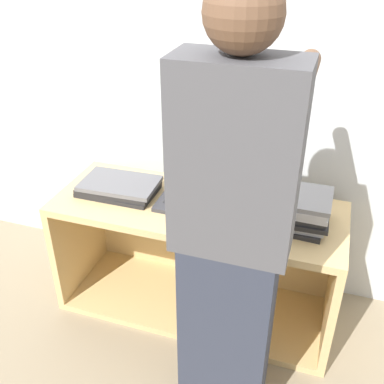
{
  "coord_description": "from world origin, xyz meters",
  "views": [
    {
      "loc": [
        0.53,
        -1.44,
        1.77
      ],
      "look_at": [
        0.0,
        0.18,
        0.75
      ],
      "focal_mm": 42.0,
      "sensor_mm": 36.0,
      "label": 1
    }
  ],
  "objects_px": {
    "laptop_stack_right": "(284,207)",
    "person": "(232,236)",
    "laptop_open": "(200,192)",
    "laptop_stack_left": "(119,187)"
  },
  "relations": [
    {
      "from": "laptop_open",
      "to": "laptop_stack_right",
      "type": "bearing_deg",
      "value": -6.63
    },
    {
      "from": "laptop_open",
      "to": "person",
      "type": "distance_m",
      "value": 0.61
    },
    {
      "from": "laptop_stack_right",
      "to": "person",
      "type": "bearing_deg",
      "value": -105.02
    },
    {
      "from": "laptop_open",
      "to": "laptop_stack_right",
      "type": "height_order",
      "value": "laptop_open"
    },
    {
      "from": "laptop_open",
      "to": "laptop_stack_right",
      "type": "relative_size",
      "value": 0.94
    },
    {
      "from": "laptop_stack_right",
      "to": "person",
      "type": "xyz_separation_m",
      "value": [
        -0.13,
        -0.48,
        0.14
      ]
    },
    {
      "from": "laptop_stack_left",
      "to": "person",
      "type": "distance_m",
      "value": 0.85
    },
    {
      "from": "laptop_open",
      "to": "laptop_stack_right",
      "type": "xyz_separation_m",
      "value": [
        0.4,
        -0.05,
        0.02
      ]
    },
    {
      "from": "laptop_stack_left",
      "to": "laptop_stack_right",
      "type": "distance_m",
      "value": 0.81
    },
    {
      "from": "laptop_open",
      "to": "laptop_stack_right",
      "type": "distance_m",
      "value": 0.41
    }
  ]
}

